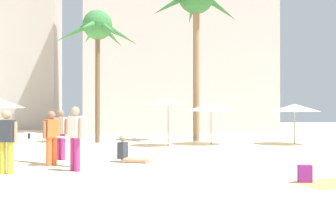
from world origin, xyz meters
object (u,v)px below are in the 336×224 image
object	(u,v)px
cafe_umbrella_2	(294,108)
person_mid_left	(6,139)
person_near_right	(61,132)
palm_tree_far_left	(98,31)
beach_towel	(334,183)
person_far_left	(128,153)
backpack	(305,174)
person_far_right	(75,136)
person_near_left	(52,136)
cafe_umbrella_0	(168,102)
cafe_umbrella_1	(211,107)
palm_tree_left	(196,4)

from	to	relation	value
cafe_umbrella_2	person_mid_left	world-z (taller)	cafe_umbrella_2
person_near_right	palm_tree_far_left	bearing A→B (deg)	-154.86
beach_towel	palm_tree_far_left	bearing A→B (deg)	111.84
person_far_left	backpack	bearing A→B (deg)	-21.60
palm_tree_far_left	cafe_umbrella_2	world-z (taller)	palm_tree_far_left
beach_towel	person_far_right	size ratio (longest dim) A/B	0.88
person_near_left	person_far_right	size ratio (longest dim) A/B	1.34
person_far_left	cafe_umbrella_0	bearing A→B (deg)	96.25
cafe_umbrella_0	cafe_umbrella_1	size ratio (longest dim) A/B	0.88
palm_tree_left	person_mid_left	distance (m)	15.01
beach_towel	person_near_left	size ratio (longest dim) A/B	0.65
palm_tree_far_left	cafe_umbrella_2	size ratio (longest dim) A/B	2.83
cafe_umbrella_1	person_near_right	xyz separation A→B (m)	(-7.11, -5.58, -1.03)
palm_tree_far_left	cafe_umbrella_0	xyz separation A→B (m)	(3.50, -2.81, -4.06)
cafe_umbrella_2	person_near_right	world-z (taller)	cafe_umbrella_2
palm_tree_far_left	person_far_right	distance (m)	11.80
beach_towel	person_far_right	distance (m)	6.75
cafe_umbrella_0	person_near_left	size ratio (longest dim) A/B	0.99
person_mid_left	person_far_right	distance (m)	1.78
person_near_left	person_near_right	distance (m)	1.28
cafe_umbrella_0	person_far_left	world-z (taller)	cafe_umbrella_0
palm_tree_left	person_far_left	distance (m)	12.50
person_far_left	cafe_umbrella_2	bearing A→B (deg)	60.54
palm_tree_far_left	person_mid_left	world-z (taller)	palm_tree_far_left
cafe_umbrella_2	palm_tree_left	bearing A→B (deg)	147.92
beach_towel	backpack	xyz separation A→B (m)	(-0.61, 0.19, 0.19)
cafe_umbrella_0	person_far_right	world-z (taller)	cafe_umbrella_0
person_mid_left	person_near_left	bearing A→B (deg)	163.59
palm_tree_far_left	cafe_umbrella_0	world-z (taller)	palm_tree_far_left
person_near_right	person_far_right	distance (m)	2.76
cafe_umbrella_2	person_mid_left	bearing A→B (deg)	-148.57
cafe_umbrella_2	person_near_left	size ratio (longest dim) A/B	1.09
cafe_umbrella_1	person_near_left	size ratio (longest dim) A/B	1.12
palm_tree_left	cafe_umbrella_1	bearing A→B (deg)	-83.09
palm_tree_left	person_far_right	world-z (taller)	palm_tree_left
palm_tree_left	person_near_right	distance (m)	12.49
palm_tree_far_left	beach_towel	size ratio (longest dim) A/B	4.70
cafe_umbrella_2	person_far_left	size ratio (longest dim) A/B	2.47
palm_tree_far_left	person_far_right	xyz separation A→B (m)	(-0.55, -10.54, -5.27)
cafe_umbrella_0	backpack	distance (m)	10.80
palm_tree_left	person_near_left	distance (m)	13.40
palm_tree_left	person_far_left	bearing A→B (deg)	-117.87
cafe_umbrella_0	beach_towel	xyz separation A→B (m)	(1.93, -10.71, -2.20)
palm_tree_far_left	person_near_left	xyz separation A→B (m)	(-1.35, -9.14, -5.35)
palm_tree_left	cafe_umbrella_0	size ratio (longest dim) A/B	4.01
cafe_umbrella_0	cafe_umbrella_1	world-z (taller)	cafe_umbrella_0
person_near_left	cafe_umbrella_1	bearing A→B (deg)	91.86
cafe_umbrella_1	person_far_right	bearing A→B (deg)	-127.98
cafe_umbrella_1	backpack	distance (m)	11.25
backpack	palm_tree_far_left	bearing A→B (deg)	34.26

